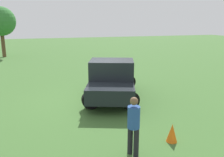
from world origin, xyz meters
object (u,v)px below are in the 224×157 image
pickup_truck (112,79)px  tree_back_right (1,22)px  person_bystander (134,123)px  traffic_cone (172,133)px

pickup_truck → tree_back_right: 16.68m
tree_back_right → person_bystander: bearing=104.9°
person_bystander → traffic_cone: person_bystander is taller
person_bystander → tree_back_right: bearing=-103.9°
pickup_truck → traffic_cone: pickup_truck is taller
pickup_truck → person_bystander: bearing=-170.9°
tree_back_right → traffic_cone: bearing=108.7°
person_bystander → tree_back_right: 20.77m
person_bystander → traffic_cone: size_ratio=2.91×
pickup_truck → traffic_cone: (-0.47, 4.33, -0.64)m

